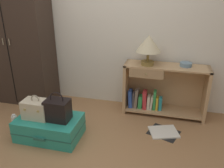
{
  "coord_description": "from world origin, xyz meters",
  "views": [
    {
      "loc": [
        0.84,
        -1.75,
        1.71
      ],
      "look_at": [
        0.19,
        0.86,
        0.55
      ],
      "focal_mm": 37.77,
      "sensor_mm": 36.0,
      "label": 1
    }
  ],
  "objects_px": {
    "wardrobe": "(16,38)",
    "table_lamp": "(149,45)",
    "train_case": "(36,109)",
    "bookshelf": "(160,90)",
    "handbag": "(58,110)",
    "bottle": "(15,121)",
    "bowl": "(186,64)",
    "suitcase_large": "(50,127)",
    "open_book_on_floor": "(164,132)"
  },
  "relations": [
    {
      "from": "bookshelf",
      "to": "bottle",
      "type": "bearing_deg",
      "value": -154.68
    },
    {
      "from": "table_lamp",
      "to": "bowl",
      "type": "xyz_separation_m",
      "value": [
        0.49,
        0.06,
        -0.25
      ]
    },
    {
      "from": "wardrobe",
      "to": "open_book_on_floor",
      "type": "height_order",
      "value": "wardrobe"
    },
    {
      "from": "wardrobe",
      "to": "bookshelf",
      "type": "xyz_separation_m",
      "value": [
        2.1,
        0.07,
        -0.63
      ]
    },
    {
      "from": "wardrobe",
      "to": "bookshelf",
      "type": "height_order",
      "value": "wardrobe"
    },
    {
      "from": "table_lamp",
      "to": "open_book_on_floor",
      "type": "height_order",
      "value": "table_lamp"
    },
    {
      "from": "bookshelf",
      "to": "handbag",
      "type": "distance_m",
      "value": 1.43
    },
    {
      "from": "table_lamp",
      "to": "handbag",
      "type": "distance_m",
      "value": 1.39
    },
    {
      "from": "handbag",
      "to": "bottle",
      "type": "distance_m",
      "value": 0.74
    },
    {
      "from": "wardrobe",
      "to": "open_book_on_floor",
      "type": "bearing_deg",
      "value": -11.1
    },
    {
      "from": "bookshelf",
      "to": "bottle",
      "type": "distance_m",
      "value": 1.97
    },
    {
      "from": "wardrobe",
      "to": "suitcase_large",
      "type": "distance_m",
      "value": 1.47
    },
    {
      "from": "bowl",
      "to": "handbag",
      "type": "height_order",
      "value": "bowl"
    },
    {
      "from": "wardrobe",
      "to": "handbag",
      "type": "distance_m",
      "value": 1.43
    },
    {
      "from": "train_case",
      "to": "bottle",
      "type": "height_order",
      "value": "train_case"
    },
    {
      "from": "bowl",
      "to": "suitcase_large",
      "type": "xyz_separation_m",
      "value": [
        -1.52,
        -0.92,
        -0.61
      ]
    },
    {
      "from": "train_case",
      "to": "bookshelf",
      "type": "bearing_deg",
      "value": 34.28
    },
    {
      "from": "wardrobe",
      "to": "bottle",
      "type": "relative_size",
      "value": 10.52
    },
    {
      "from": "bowl",
      "to": "bottle",
      "type": "height_order",
      "value": "bowl"
    },
    {
      "from": "wardrobe",
      "to": "open_book_on_floor",
      "type": "xyz_separation_m",
      "value": [
        2.2,
        -0.43,
        -0.97
      ]
    },
    {
      "from": "bowl",
      "to": "open_book_on_floor",
      "type": "bearing_deg",
      "value": -110.96
    },
    {
      "from": "table_lamp",
      "to": "wardrobe",
      "type": "bearing_deg",
      "value": -179.21
    },
    {
      "from": "handbag",
      "to": "table_lamp",
      "type": "bearing_deg",
      "value": 43.85
    },
    {
      "from": "table_lamp",
      "to": "suitcase_large",
      "type": "relative_size",
      "value": 0.53
    },
    {
      "from": "open_book_on_floor",
      "to": "table_lamp",
      "type": "bearing_deg",
      "value": 122.62
    },
    {
      "from": "wardrobe",
      "to": "train_case",
      "type": "bearing_deg",
      "value": -49.24
    },
    {
      "from": "wardrobe",
      "to": "suitcase_large",
      "type": "xyz_separation_m",
      "value": [
        0.87,
        -0.84,
        -0.85
      ]
    },
    {
      "from": "bowl",
      "to": "open_book_on_floor",
      "type": "relative_size",
      "value": 0.36
    },
    {
      "from": "bowl",
      "to": "suitcase_large",
      "type": "distance_m",
      "value": 1.88
    },
    {
      "from": "suitcase_large",
      "to": "bottle",
      "type": "height_order",
      "value": "suitcase_large"
    },
    {
      "from": "handbag",
      "to": "bottle",
      "type": "relative_size",
      "value": 1.89
    },
    {
      "from": "bookshelf",
      "to": "open_book_on_floor",
      "type": "bearing_deg",
      "value": -78.93
    },
    {
      "from": "bowl",
      "to": "suitcase_large",
      "type": "bearing_deg",
      "value": -148.9
    },
    {
      "from": "bowl",
      "to": "train_case",
      "type": "relative_size",
      "value": 0.51
    },
    {
      "from": "wardrobe",
      "to": "open_book_on_floor",
      "type": "distance_m",
      "value": 2.44
    },
    {
      "from": "wardrobe",
      "to": "table_lamp",
      "type": "bearing_deg",
      "value": 0.79
    },
    {
      "from": "train_case",
      "to": "handbag",
      "type": "xyz_separation_m",
      "value": [
        0.26,
        0.02,
        0.02
      ]
    },
    {
      "from": "train_case",
      "to": "bottle",
      "type": "relative_size",
      "value": 1.62
    },
    {
      "from": "bowl",
      "to": "bookshelf",
      "type": "bearing_deg",
      "value": -177.36
    },
    {
      "from": "bottle",
      "to": "wardrobe",
      "type": "bearing_deg",
      "value": 113.67
    },
    {
      "from": "wardrobe",
      "to": "bookshelf",
      "type": "bearing_deg",
      "value": 1.92
    },
    {
      "from": "wardrobe",
      "to": "table_lamp",
      "type": "relative_size",
      "value": 4.94
    },
    {
      "from": "suitcase_large",
      "to": "open_book_on_floor",
      "type": "distance_m",
      "value": 1.39
    },
    {
      "from": "table_lamp",
      "to": "bottle",
      "type": "distance_m",
      "value": 1.97
    },
    {
      "from": "wardrobe",
      "to": "open_book_on_floor",
      "type": "relative_size",
      "value": 4.53
    },
    {
      "from": "table_lamp",
      "to": "bowl",
      "type": "height_order",
      "value": "table_lamp"
    },
    {
      "from": "bowl",
      "to": "open_book_on_floor",
      "type": "xyz_separation_m",
      "value": [
        -0.2,
        -0.51,
        -0.73
      ]
    },
    {
      "from": "suitcase_large",
      "to": "handbag",
      "type": "relative_size",
      "value": 2.13
    },
    {
      "from": "wardrobe",
      "to": "table_lamp",
      "type": "height_order",
      "value": "wardrobe"
    },
    {
      "from": "handbag",
      "to": "bookshelf",
      "type": "bearing_deg",
      "value": 39.72
    }
  ]
}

